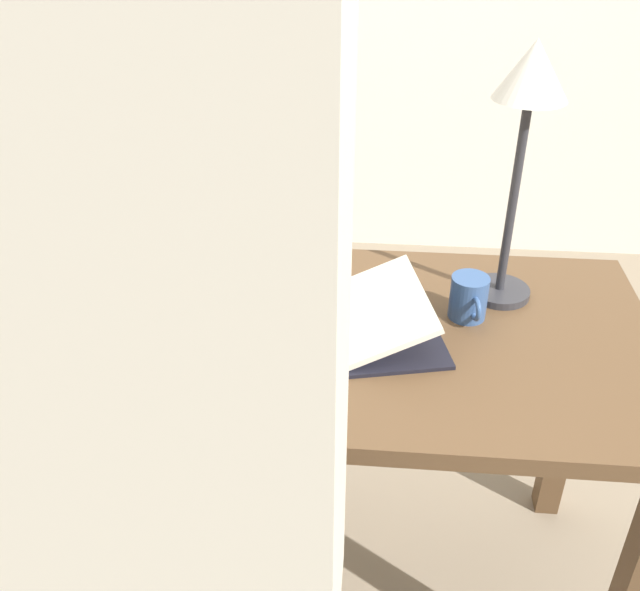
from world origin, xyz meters
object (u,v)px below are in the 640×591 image
(book_stack_tall, at_px, (103,284))
(book_standing_upright, at_px, (177,276))
(open_book, at_px, (315,324))
(coffee_mug, at_px, (469,298))
(reading_lamp, at_px, (528,106))

(book_stack_tall, distance_m, book_standing_upright, 0.15)
(open_book, relative_size, book_standing_upright, 2.25)
(book_stack_tall, xyz_separation_m, coffee_mug, (0.70, 0.09, -0.05))
(reading_lamp, bearing_deg, coffee_mug, -129.22)
(open_book, relative_size, coffee_mug, 5.05)
(book_stack_tall, height_order, reading_lamp, reading_lamp)
(book_stack_tall, distance_m, coffee_mug, 0.71)
(book_stack_tall, xyz_separation_m, reading_lamp, (0.77, 0.18, 0.31))
(reading_lamp, bearing_deg, open_book, -153.82)
(book_standing_upright, bearing_deg, reading_lamp, 12.07)
(open_book, xyz_separation_m, coffee_mug, (0.30, 0.09, 0.02))
(book_standing_upright, distance_m, coffee_mug, 0.57)
(open_book, bearing_deg, book_standing_upright, 166.58)
(open_book, distance_m, reading_lamp, 0.56)
(open_book, bearing_deg, reading_lamp, 13.28)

